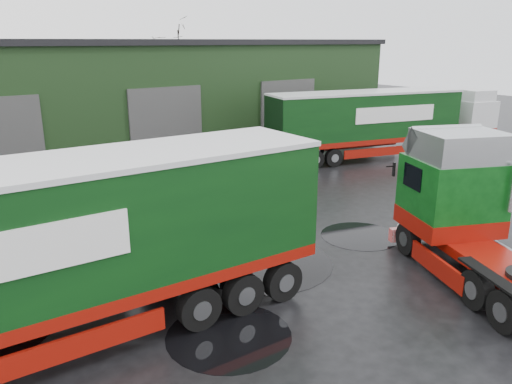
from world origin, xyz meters
TOP-DOWN VIEW (x-y plane):
  - ground at (0.00, 0.00)m, footprint 100.00×100.00m
  - warehouse at (2.00, 20.00)m, footprint 32.40×12.40m
  - hero_tractor at (2.81, -3.00)m, footprint 4.91×6.76m
  - trailer_left at (-7.50, 0.68)m, footprint 12.95×3.02m
  - lorry_right at (11.31, 9.00)m, footprint 14.20×5.80m
  - wash_bucket at (5.61, -0.66)m, footprint 0.44×0.44m
  - tree_back_b at (10.00, 30.00)m, footprint 4.40×4.40m
  - puddle_0 at (-4.05, -1.13)m, footprint 2.79×2.79m
  - puddle_1 at (2.67, 1.23)m, footprint 2.58×2.58m
  - puddle_4 at (-1.16, 1.44)m, footprint 4.03×4.03m

SIDE VIEW (x-z plane):
  - ground at x=0.00m, z-range 0.00..0.00m
  - puddle_0 at x=-4.05m, z-range 0.00..0.01m
  - puddle_1 at x=2.67m, z-range 0.00..0.01m
  - puddle_4 at x=-1.16m, z-range 0.00..0.01m
  - wash_bucket at x=5.61m, z-range 0.00..0.33m
  - lorry_right at x=11.31m, z-range 0.00..3.69m
  - hero_tractor at x=2.81m, z-range 0.00..3.87m
  - trailer_left at x=-7.50m, z-range 0.00..4.00m
  - warehouse at x=2.00m, z-range 0.01..6.31m
  - tree_back_b at x=10.00m, z-range 0.00..7.50m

